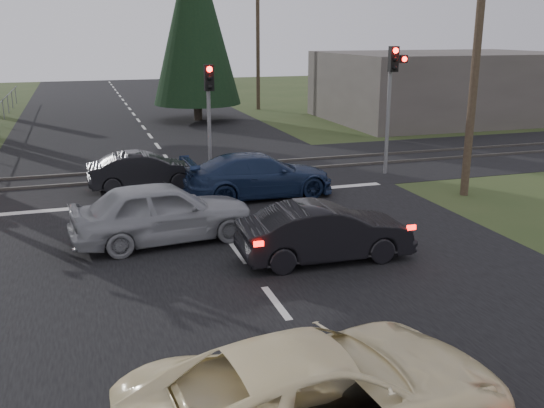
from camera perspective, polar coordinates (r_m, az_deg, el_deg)
name	(u,v)px	position (r m, az deg, el deg)	size (l,w,h in m)	color
ground	(276,303)	(12.20, 0.39, -9.31)	(120.00, 120.00, 0.00)	#2E3E1C
road	(188,186)	(21.42, -7.95, 1.73)	(14.00, 100.00, 0.01)	black
rail_corridor	(178,173)	(23.34, -8.81, 2.87)	(120.00, 8.00, 0.01)	black
stop_line	(197,198)	(19.70, -7.04, 0.53)	(13.00, 0.35, 0.00)	silver
rail_near	(182,177)	(22.56, -8.49, 2.55)	(120.00, 0.12, 0.10)	#59544C
rail_far	(175,168)	(24.10, -9.12, 3.38)	(120.00, 0.12, 0.10)	#59544C
traffic_signal_right	(392,85)	(22.86, 11.27, 10.89)	(0.68, 0.48, 4.70)	slate
traffic_signal_center	(209,102)	(21.76, -5.92, 9.52)	(0.32, 0.48, 4.10)	slate
utility_pole_near	(477,48)	(20.36, 18.74, 13.78)	(1.80, 0.26, 9.00)	#4C3D2D
utility_pole_mid	(258,39)	(42.21, -1.34, 15.28)	(1.80, 0.26, 9.00)	#4C3D2D
utility_pole_far	(191,36)	(66.57, -7.66, 15.39)	(1.80, 0.26, 9.00)	#4C3D2D
conifer_tree	(195,17)	(37.15, -7.27, 17.03)	(5.20, 5.20, 11.00)	#473D33
building_right	(444,86)	(39.06, 15.93, 10.63)	(14.00, 10.00, 4.00)	#59514C
cream_coupe	(322,395)	(8.16, 4.72, -17.45)	(2.39, 5.17, 1.44)	#F7E6B1
dark_hatchback	(325,232)	(14.24, 5.03, -2.69)	(1.43, 4.09, 1.35)	black
silver_car	(163,212)	(15.63, -10.23, -0.75)	(1.86, 4.62, 1.57)	gray
blue_sedan	(259,175)	(19.66, -1.23, 2.71)	(1.98, 4.88, 1.42)	#172546
dark_car_far	(144,171)	(21.17, -11.93, 3.09)	(1.32, 3.77, 1.24)	black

